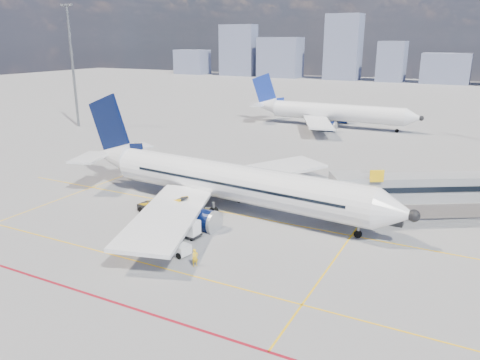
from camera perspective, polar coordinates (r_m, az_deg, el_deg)
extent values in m
plane|color=gray|center=(45.75, -6.56, -7.10)|extent=(420.00, 420.00, 0.00)
cube|color=yellow|center=(52.05, -1.67, -3.96)|extent=(60.00, 0.18, 0.01)
cube|color=yellow|center=(41.40, -11.23, -10.00)|extent=(80.00, 0.15, 0.01)
cube|color=yellow|center=(42.04, 11.36, -9.57)|extent=(0.15, 28.00, 0.01)
cube|color=yellow|center=(63.69, -17.63, -0.85)|extent=(0.15, 30.00, 0.01)
cube|color=maroon|center=(37.52, -17.04, -13.45)|extent=(90.00, 0.25, 0.01)
cube|color=gray|center=(52.74, 24.65, -0.79)|extent=(20.84, 13.93, 2.60)
cube|color=black|center=(52.69, 24.67, -0.58)|extent=(20.52, 13.82, 0.55)
cube|color=gray|center=(48.57, 12.99, -1.07)|extent=(4.49, 4.56, 3.00)
cube|color=black|center=(51.10, 18.07, -4.81)|extent=(2.20, 1.00, 0.70)
cylinder|color=slate|center=(50.64, 18.20, -3.39)|extent=(0.56, 0.56, 2.70)
cube|color=yellow|center=(47.31, 16.34, 0.47)|extent=(1.26, 0.82, 1.20)
cylinder|color=slate|center=(108.54, -19.70, 12.70)|extent=(0.56, 0.56, 25.00)
cube|color=slate|center=(108.59, -20.39, 19.37)|extent=(3.20, 0.40, 0.50)
cube|color=#A3A6AA|center=(109.29, -20.94, 19.29)|extent=(0.60, 0.15, 0.35)
cube|color=#A3A6AA|center=(108.42, -20.49, 19.37)|extent=(0.60, 0.15, 0.35)
cube|color=#A3A6AA|center=(107.55, -20.03, 19.44)|extent=(0.60, 0.15, 0.35)
cube|color=slate|center=(267.98, -5.85, 14.14)|extent=(17.18, 11.95, 12.94)
cube|color=slate|center=(253.24, -0.21, 15.52)|extent=(18.79, 8.49, 25.78)
cube|color=slate|center=(243.29, 4.92, 14.67)|extent=(20.94, 12.51, 19.48)
cube|color=slate|center=(232.80, 12.49, 15.53)|extent=(15.87, 11.14, 29.78)
cube|color=slate|center=(228.06, 18.02, 13.59)|extent=(11.50, 12.32, 17.75)
cube|color=slate|center=(225.42, 23.81, 12.34)|extent=(19.69, 12.78, 12.79)
cylinder|color=white|center=(51.55, -0.61, -0.29)|extent=(31.66, 6.77, 4.09)
cone|color=white|center=(45.00, 18.61, -3.79)|extent=(4.11, 4.39, 4.09)
sphere|color=black|center=(44.73, 20.43, -4.10)|extent=(1.25, 1.25, 1.15)
cone|color=white|center=(63.44, -15.26, 2.91)|extent=(7.03, 4.65, 4.09)
cube|color=black|center=(45.11, 17.01, -2.81)|extent=(1.70, 1.70, 0.47)
cube|color=white|center=(60.40, 2.99, 1.14)|extent=(13.14, 17.77, 0.60)
cube|color=white|center=(45.69, -8.72, -4.27)|extent=(10.81, 18.12, 0.60)
cylinder|color=#071037|center=(57.49, 2.24, -1.03)|extent=(3.96, 2.72, 2.41)
cylinder|color=#071037|center=(47.95, -5.09, -4.78)|extent=(3.96, 2.72, 2.41)
cylinder|color=#A3A6AA|center=(56.57, 3.98, -1.35)|extent=(0.58, 2.49, 2.47)
cylinder|color=#A3A6AA|center=(46.85, -3.14, -5.27)|extent=(0.58, 2.49, 2.47)
cube|color=#071037|center=(62.71, -15.51, 6.12)|extent=(7.18, 0.95, 8.93)
cube|color=#071037|center=(61.39, -13.74, 3.63)|extent=(5.91, 0.82, 2.25)
cube|color=white|center=(65.88, -13.41, 3.88)|extent=(5.46, 6.65, 0.23)
cube|color=white|center=(61.53, -17.83, 2.63)|extent=(4.73, 6.53, 0.23)
cylinder|color=slate|center=(46.68, 14.22, -5.83)|extent=(0.30, 0.30, 1.80)
cylinder|color=black|center=(46.88, 14.17, -6.42)|extent=(0.78, 0.34, 0.76)
cylinder|color=slate|center=(55.04, 0.02, -1.91)|extent=(0.35, 0.35, 1.60)
cylinder|color=black|center=(55.14, 0.02, -2.20)|extent=(1.05, 0.73, 1.00)
cylinder|color=slate|center=(50.78, -3.27, -3.57)|extent=(0.35, 0.35, 1.60)
cylinder|color=black|center=(50.88, -3.27, -3.89)|extent=(1.05, 0.73, 1.00)
cube|color=black|center=(52.84, 1.05, 0.49)|extent=(25.68, 2.31, 0.27)
cube|color=black|center=(49.57, -1.37, -0.62)|extent=(25.68, 2.31, 0.27)
cylinder|color=white|center=(104.20, 11.75, 8.08)|extent=(28.39, 3.72, 3.69)
cone|color=white|center=(101.14, 20.49, 7.12)|extent=(3.41, 3.69, 3.69)
sphere|color=black|center=(100.99, 21.23, 7.03)|extent=(1.04, 1.04, 1.04)
cone|color=white|center=(109.98, 3.02, 9.12)|extent=(6.06, 3.70, 3.69)
cube|color=black|center=(101.21, 19.82, 7.49)|extent=(1.42, 1.42, 0.43)
cube|color=white|center=(112.85, 12.23, 8.18)|extent=(10.87, 16.27, 0.55)
cube|color=white|center=(96.71, 9.49, 6.94)|extent=(10.84, 16.27, 0.55)
cylinder|color=#071037|center=(109.89, 12.24, 7.33)|extent=(3.41, 2.18, 2.18)
cylinder|color=#071037|center=(99.48, 10.53, 6.46)|extent=(3.41, 2.18, 2.18)
cylinder|color=#A3A6AA|center=(109.44, 13.15, 7.23)|extent=(0.33, 2.23, 2.23)
cylinder|color=#A3A6AA|center=(98.99, 11.53, 6.36)|extent=(0.33, 2.23, 2.23)
cube|color=navy|center=(109.60, 3.04, 10.81)|extent=(6.48, 0.31, 8.07)
cube|color=navy|center=(108.94, 4.13, 9.55)|extent=(5.34, 0.29, 2.04)
cube|color=white|center=(112.83, 3.49, 9.48)|extent=(4.62, 5.98, 0.21)
cube|color=white|center=(107.37, 2.16, 9.12)|extent=(4.61, 5.98, 0.21)
cylinder|color=black|center=(107.23, 11.54, 6.81)|extent=(1.00, 0.65, 1.00)
cylinder|color=black|center=(102.58, 10.76, 6.42)|extent=(1.00, 0.65, 1.00)
cylinder|color=black|center=(102.02, 18.58, 5.71)|extent=(0.76, 0.28, 0.76)
cube|color=white|center=(42.50, -7.67, -8.19)|extent=(2.63, 1.78, 0.87)
cube|color=white|center=(42.52, -8.11, -7.22)|extent=(1.33, 1.46, 0.66)
cube|color=black|center=(42.43, -8.12, -6.95)|extent=(1.21, 1.38, 0.38)
cylinder|color=black|center=(42.85, -9.05, -8.47)|extent=(0.65, 0.36, 0.61)
cylinder|color=black|center=(43.57, -7.87, -7.97)|extent=(0.65, 0.36, 0.61)
cylinder|color=black|center=(41.67, -7.42, -9.16)|extent=(0.65, 0.36, 0.61)
cylinder|color=black|center=(42.41, -6.23, -8.63)|extent=(0.65, 0.36, 0.61)
cube|color=black|center=(46.21, -6.72, -6.47)|extent=(3.29, 1.66, 0.16)
cube|color=white|center=(46.38, -7.52, -5.37)|extent=(1.47, 1.43, 1.37)
cube|color=white|center=(45.45, -5.96, -5.79)|extent=(1.47, 1.43, 1.37)
cylinder|color=black|center=(46.56, -8.39, -6.54)|extent=(0.29, 0.15, 0.28)
cylinder|color=black|center=(47.43, -7.42, -6.05)|extent=(0.29, 0.15, 0.28)
cylinder|color=black|center=(45.11, -5.96, -7.24)|extent=(0.29, 0.15, 0.28)
cylinder|color=black|center=(46.01, -5.01, -6.71)|extent=(0.29, 0.15, 0.28)
cube|color=black|center=(52.32, -10.09, -3.55)|extent=(4.74, 2.22, 0.76)
cube|color=black|center=(51.36, -9.47, -2.56)|extent=(6.60, 1.94, 2.00)
cube|color=yellow|center=(51.76, -9.01, -2.38)|extent=(6.50, 0.95, 2.09)
cube|color=yellow|center=(50.96, -9.93, -2.74)|extent=(6.50, 0.95, 2.09)
cylinder|color=black|center=(53.08, -12.00, -3.55)|extent=(0.68, 0.35, 0.65)
cylinder|color=black|center=(54.05, -10.83, -3.11)|extent=(0.68, 0.35, 0.65)
cylinder|color=black|center=(50.72, -9.29, -4.37)|extent=(0.68, 0.35, 0.65)
cylinder|color=black|center=(51.74, -8.12, -3.88)|extent=(0.68, 0.35, 0.65)
imported|color=yellow|center=(40.15, -5.50, -9.40)|extent=(0.63, 0.67, 1.55)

